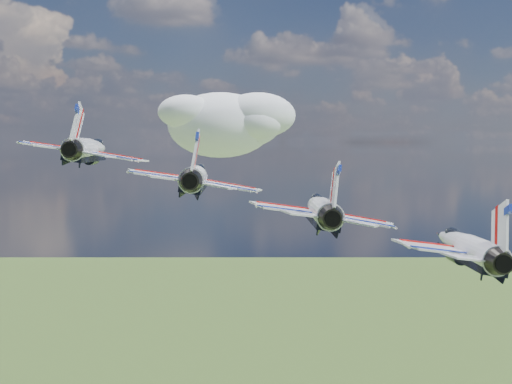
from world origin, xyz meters
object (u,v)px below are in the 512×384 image
object	(u,v)px
jet_1	(196,177)
jet_2	(320,209)
jet_0	(89,149)
jet_3	(465,246)

from	to	relation	value
jet_1	jet_2	size ratio (longest dim) A/B	1.00
jet_0	jet_1	size ratio (longest dim) A/B	1.00
jet_1	jet_3	world-z (taller)	jet_1
jet_3	jet_1	bearing A→B (deg)	154.58
jet_0	jet_3	xyz separation A→B (m)	(27.72, -24.18, -7.65)
jet_2	jet_0	bearing A→B (deg)	154.58
jet_0	jet_2	world-z (taller)	jet_0
jet_0	jet_3	distance (m)	37.57
jet_1	jet_3	xyz separation A→B (m)	(18.48, -16.12, -5.10)
jet_1	jet_3	bearing A→B (deg)	-25.42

